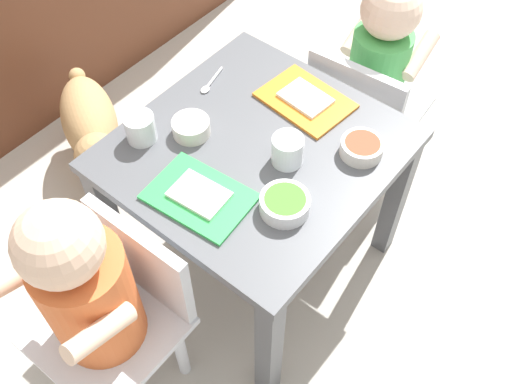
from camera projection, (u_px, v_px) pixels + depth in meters
The scene contains 13 objects.
ground_plane at pixel (256, 258), 1.65m from camera, with size 7.00×7.00×0.00m, color #B2ADA3.
dining_table at pixel (256, 170), 1.35m from camera, with size 0.58×0.56×0.47m.
seated_child_left at pixel (92, 291), 1.11m from camera, with size 0.29×0.29×0.69m.
seated_child_right at pixel (376, 68), 1.53m from camera, with size 0.30×0.30×0.65m.
dog at pixel (91, 127), 1.70m from camera, with size 0.32×0.42×0.29m.
food_tray_left at pixel (198, 195), 1.19m from camera, with size 0.16×0.22×0.02m.
food_tray_right at pixel (304, 99), 1.36m from camera, with size 0.17×0.22×0.02m.
water_cup_left at pixel (287, 152), 1.23m from camera, with size 0.07×0.07×0.07m.
water_cup_right at pixel (141, 129), 1.28m from camera, with size 0.07×0.07×0.06m.
veggie_bowl_near at pixel (285, 204), 1.16m from camera, with size 0.10×0.10×0.04m.
cereal_bowl_right_side at pixel (362, 147), 1.26m from camera, with size 0.09×0.09×0.03m.
cereal_bowl_left_side at pixel (191, 127), 1.29m from camera, with size 0.08×0.08×0.04m.
spoon_by_left_tray at pixel (210, 83), 1.40m from camera, with size 0.10×0.04×0.01m.
Camera 1 is at (-0.67, -0.54, 1.42)m, focal length 41.20 mm.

